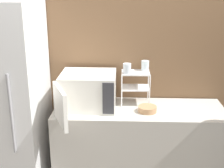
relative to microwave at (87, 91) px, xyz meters
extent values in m
cube|color=brown|center=(0.47, 0.31, 0.22)|extent=(8.00, 0.06, 2.60)
cube|color=#B7B2A8|center=(0.47, -0.01, -0.62)|extent=(1.53, 0.55, 0.93)
cube|color=silver|center=(0.01, 0.02, 0.00)|extent=(0.49, 0.41, 0.31)
cube|color=#B7B2A8|center=(-0.04, -0.18, 0.00)|extent=(0.35, 0.01, 0.27)
cube|color=#333338|center=(0.20, -0.19, 0.00)|extent=(0.10, 0.01, 0.28)
cube|color=silver|center=(-0.17, -0.36, 0.00)|extent=(0.18, 0.36, 0.30)
cylinder|color=white|center=(0.31, 0.03, -0.01)|extent=(0.01, 0.01, 0.30)
cylinder|color=white|center=(0.56, 0.03, -0.01)|extent=(0.01, 0.01, 0.30)
cylinder|color=white|center=(0.31, 0.22, -0.01)|extent=(0.01, 0.01, 0.30)
cylinder|color=white|center=(0.56, 0.22, -0.01)|extent=(0.01, 0.01, 0.30)
cube|color=white|center=(0.43, 0.13, -0.01)|extent=(0.25, 0.19, 0.01)
cube|color=white|center=(0.43, 0.13, 0.14)|extent=(0.25, 0.19, 0.01)
cylinder|color=silver|center=(0.35, 0.08, 0.19)|extent=(0.07, 0.07, 0.09)
cylinder|color=silver|center=(0.52, 0.19, 0.19)|extent=(0.07, 0.07, 0.09)
cylinder|color=#AD7F56|center=(0.54, -0.08, -0.15)|extent=(0.09, 0.09, 0.01)
cylinder|color=#AD7F56|center=(0.54, -0.08, -0.13)|extent=(0.16, 0.16, 0.05)
cube|color=white|center=(-0.77, -0.07, -0.15)|extent=(0.75, 0.68, 1.87)
cylinder|color=#99999E|center=(-0.54, -0.43, -0.05)|extent=(0.02, 0.02, 0.66)
camera|label=1|loc=(0.33, -2.62, 0.92)|focal=50.00mm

